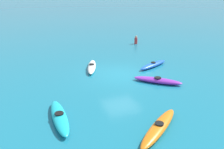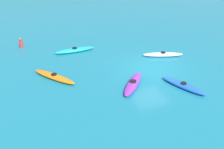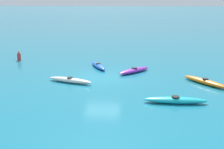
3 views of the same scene
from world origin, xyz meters
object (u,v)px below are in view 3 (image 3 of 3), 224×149
Objects in this scene: kayak_orange at (205,82)px; kayak_cyan at (175,100)px; kayak_purple at (134,70)px; kayak_blue at (98,66)px; person_by_kayaks at (19,56)px; kayak_white at (70,80)px.

kayak_orange and kayak_cyan have the same top height.
kayak_orange is at bearing -123.48° from kayak_cyan.
kayak_purple is 0.88× the size of kayak_blue.
person_by_kayaks reaches higher than kayak_blue.
kayak_purple is at bearing -32.64° from kayak_orange.
person_by_kayaks is (10.23, -3.95, 0.22)m from kayak_purple.
kayak_cyan is at bearing 121.11° from kayak_blue.
kayak_purple is 3.20m from kayak_blue.
kayak_blue is at bearing -27.30° from kayak_purple.
kayak_orange and kayak_white have the same top height.
kayak_cyan is at bearing 150.12° from kayak_white.
kayak_purple is (4.49, -2.88, 0.00)m from kayak_orange.
kayak_purple is 3.07× the size of person_by_kayaks.
person_by_kayaks is at bearing -40.74° from kayak_cyan.
kayak_blue is (2.85, -1.47, -0.00)m from kayak_purple.
kayak_purple is 6.91m from kayak_cyan.
kayak_white is 0.96× the size of kayak_cyan.
kayak_purple is 0.82× the size of kayak_cyan.
person_by_kayaks reaches higher than kayak_purple.
kayak_cyan is (2.47, 3.73, 0.00)m from kayak_orange.
kayak_orange and kayak_blue have the same top height.
kayak_white and kayak_purple have the same top height.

